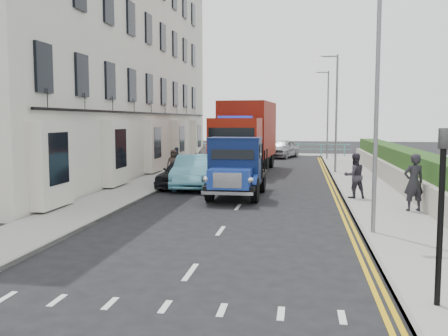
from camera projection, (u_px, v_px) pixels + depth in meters
ground at (230, 218)px, 16.51m from camera, size 120.00×120.00×0.00m
pavement_west at (157, 180)px, 26.15m from camera, size 2.40×38.00×0.12m
pavement_east at (363, 184)px, 24.54m from camera, size 2.60×38.00×0.12m
promenade at (276, 155)px, 45.02m from camera, size 30.00×2.50×0.12m
sea_plane at (286, 141)px, 75.51m from camera, size 120.00×120.00×0.00m
terrace_west at (106, 54)px, 30.05m from camera, size 6.31×30.20×14.25m
garden_east at (404, 168)px, 24.17m from camera, size 1.45×28.00×1.75m
seafront_railing at (275, 150)px, 44.18m from camera, size 13.00×0.08×1.11m
lamp_near at (372, 91)px, 13.51m from camera, size 1.23×0.18×7.00m
lamp_mid at (334, 107)px, 29.25m from camera, size 1.23×0.18×7.00m
lamp_far at (326, 110)px, 39.08m from camera, size 1.23×0.18×7.00m
traffic_signal at (442, 190)px, 8.23m from camera, size 0.16×0.20×3.10m
bedford_lorry at (236, 171)px, 20.34m from camera, size 2.19×5.30×2.48m
red_lorry at (246, 134)px, 30.94m from camera, size 3.33×8.46×4.35m
parked_car_front at (183, 173)px, 23.83m from camera, size 2.10×4.26×1.40m
parked_car_mid at (194, 171)px, 23.74m from camera, size 2.03×4.84×1.56m
parked_car_rear at (211, 157)px, 33.08m from camera, size 2.47×5.29×1.49m
seafront_car_left at (252, 151)px, 40.43m from camera, size 2.55×4.96×1.34m
seafront_car_right at (283, 149)px, 42.38m from camera, size 3.14×4.94×1.57m
pedestrian_east_near at (414, 182)px, 16.98m from camera, size 0.82×0.66×1.97m
pedestrian_east_far at (354, 176)px, 19.81m from camera, size 1.04×0.92×1.79m
pedestrian_west_near at (177, 162)px, 27.12m from camera, size 0.97×0.44×1.62m
pedestrian_west_far at (174, 164)px, 26.45m from camera, size 0.84×0.64×1.54m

